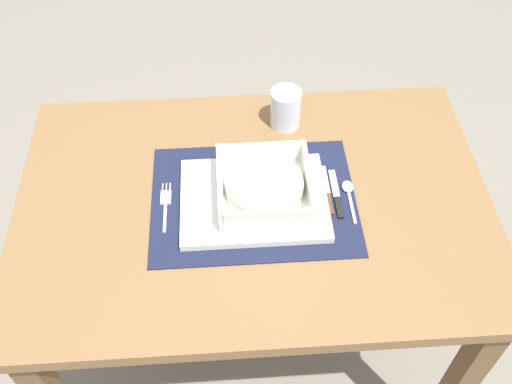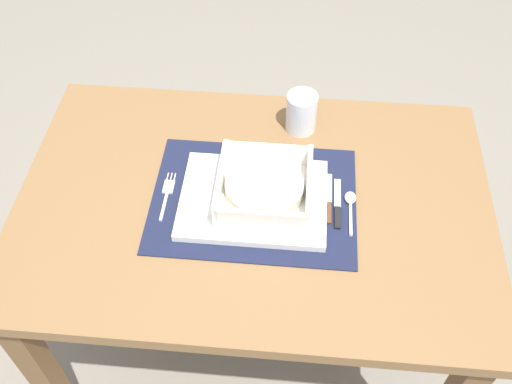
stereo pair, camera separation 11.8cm
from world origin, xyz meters
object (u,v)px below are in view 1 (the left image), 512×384
bread_knife (327,193)px  drinking_glass (285,110)px  dining_table (254,231)px  butter_knife (337,197)px  porridge_bowl (264,188)px  fork (166,203)px  spoon (348,191)px

bread_knife → drinking_glass: drinking_glass is taller
dining_table → butter_knife: 0.21m
porridge_bowl → bread_knife: 0.14m
dining_table → fork: fork is taller
spoon → dining_table: bearing=-179.3°
porridge_bowl → fork: size_ratio=1.46×
dining_table → drinking_glass: drinking_glass is taller
butter_knife → drinking_glass: 0.25m
dining_table → butter_knife: bearing=-2.4°
dining_table → drinking_glass: (0.09, 0.22, 0.15)m
butter_knife → drinking_glass: bearing=108.9°
bread_knife → spoon: bearing=3.3°
dining_table → drinking_glass: bearing=68.8°
dining_table → drinking_glass: size_ratio=10.53×
spoon → drinking_glass: bearing=116.0°
porridge_bowl → butter_knife: size_ratio=1.45×
spoon → bread_knife: bearing=179.9°
dining_table → fork: (-0.18, -0.00, 0.11)m
porridge_bowl → bread_knife: porridge_bowl is taller
butter_knife → bread_knife: 0.02m
dining_table → bread_knife: 0.19m
porridge_bowl → drinking_glass: bearing=73.9°
dining_table → porridge_bowl: bearing=-9.1°
dining_table → bread_knife: (0.15, 0.00, 0.11)m
spoon → porridge_bowl: bearing=-178.0°
fork → porridge_bowl: bearing=0.4°
porridge_bowl → drinking_glass: (0.07, 0.23, 0.00)m
butter_knife → bread_knife: size_ratio=0.98×
porridge_bowl → butter_knife: 0.15m
porridge_bowl → spoon: (0.18, 0.01, -0.03)m
dining_table → bread_knife: size_ratio=7.47×
dining_table → spoon: 0.23m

